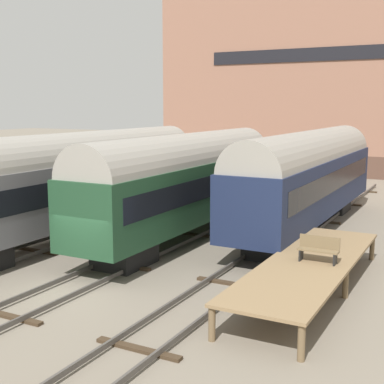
{
  "coord_description": "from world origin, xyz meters",
  "views": [
    {
      "loc": [
        12.3,
        -14.13,
        6.47
      ],
      "look_at": [
        0.0,
        9.01,
        2.2
      ],
      "focal_mm": 50.0,
      "sensor_mm": 36.0,
      "label": 1
    }
  ],
  "objects_px": {
    "train_car_grey": "(75,178)",
    "train_car_navy": "(308,174)",
    "bench": "(319,248)",
    "train_car_green": "(185,179)"
  },
  "relations": [
    {
      "from": "train_car_grey",
      "to": "train_car_green",
      "type": "height_order",
      "value": "train_car_grey"
    },
    {
      "from": "train_car_grey",
      "to": "bench",
      "type": "bearing_deg",
      "value": -9.72
    },
    {
      "from": "train_car_grey",
      "to": "bench",
      "type": "distance_m",
      "value": 12.78
    },
    {
      "from": "train_car_grey",
      "to": "train_car_navy",
      "type": "relative_size",
      "value": 1.1
    },
    {
      "from": "train_car_navy",
      "to": "bench",
      "type": "xyz_separation_m",
      "value": [
        3.01,
        -9.13,
        -1.38
      ]
    },
    {
      "from": "train_car_grey",
      "to": "train_car_navy",
      "type": "bearing_deg",
      "value": 36.28
    },
    {
      "from": "train_car_navy",
      "to": "train_car_green",
      "type": "xyz_separation_m",
      "value": [
        -4.76,
        -4.61,
        -0.03
      ]
    },
    {
      "from": "train_car_green",
      "to": "bench",
      "type": "height_order",
      "value": "train_car_green"
    },
    {
      "from": "train_car_navy",
      "to": "bench",
      "type": "distance_m",
      "value": 9.71
    },
    {
      "from": "train_car_grey",
      "to": "train_car_green",
      "type": "bearing_deg",
      "value": 26.57
    }
  ]
}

